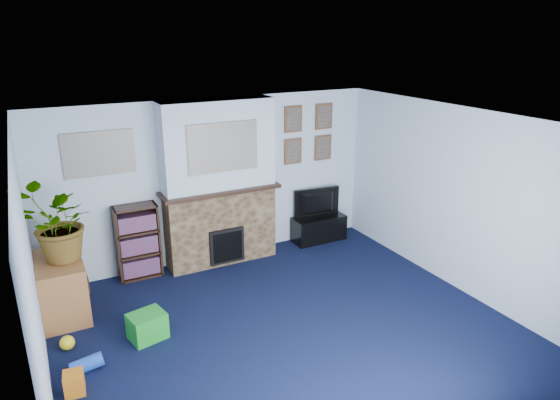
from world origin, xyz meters
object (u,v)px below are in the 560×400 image
tv_stand (319,227)px  bookshelf (138,243)px  sideboard (62,288)px  television (319,203)px

tv_stand → bookshelf: bookshelf is taller
tv_stand → sideboard: sideboard is taller
television → sideboard: television is taller
television → tv_stand: bearing=95.9°
tv_stand → television: television is taller
tv_stand → sideboard: (-3.93, -0.49, 0.12)m
tv_stand → television: (0.00, 0.02, 0.41)m
tv_stand → sideboard: bearing=-172.8°
television → sideboard: 3.97m
bookshelf → sideboard: (-1.04, -0.57, -0.15)m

